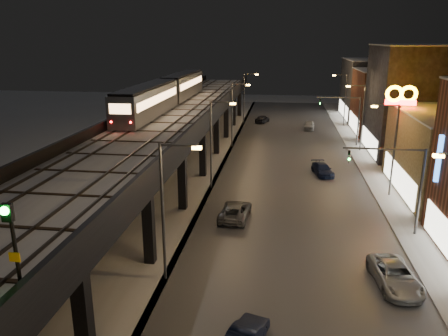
{
  "coord_description": "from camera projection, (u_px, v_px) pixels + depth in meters",
  "views": [
    {
      "loc": [
        6.4,
        -11.12,
        14.86
      ],
      "look_at": [
        1.9,
        21.74,
        5.0
      ],
      "focal_mm": 35.0,
      "sensor_mm": 36.0,
      "label": 1
    }
  ],
  "objects": [
    {
      "name": "elevated_viaduct",
      "position": [
        162.0,
        132.0,
        45.04
      ],
      "size": [
        9.0,
        100.0,
        6.3
      ],
      "color": "black",
      "rests_on": "ground"
    },
    {
      "name": "streetlight_left_2",
      "position": [
        213.0,
        139.0,
        43.63
      ],
      "size": [
        2.57,
        0.28,
        9.0
      ],
      "color": "#38383A",
      "rests_on": "ground"
    },
    {
      "name": "car_onc_white",
      "position": [
        322.0,
        170.0,
        49.24
      ],
      "size": [
        2.65,
        4.6,
        1.25
      ],
      "primitive_type": "imported",
      "rotation": [
        0.0,
        0.0,
        0.22
      ],
      "color": "#101938",
      "rests_on": "ground"
    },
    {
      "name": "streetlight_right_4",
      "position": [
        344.0,
        96.0,
        75.59
      ],
      "size": [
        2.56,
        0.28,
        9.0
      ],
      "color": "#38383A",
      "rests_on": "ground"
    },
    {
      "name": "streetlight_left_1",
      "position": [
        167.0,
        203.0,
        26.53
      ],
      "size": [
        2.57,
        0.28,
        9.0
      ],
      "color": "#38383A",
      "rests_on": "ground"
    },
    {
      "name": "traffic_light_rig_a",
      "position": [
        406.0,
        180.0,
        33.18
      ],
      "size": [
        6.1,
        0.34,
        7.0
      ],
      "color": "#38383A",
      "rests_on": "ground"
    },
    {
      "name": "building_f",
      "position": [
        377.0,
        89.0,
        83.09
      ],
      "size": [
        12.2,
        16.2,
        11.16
      ],
      "color": "#2F2F32",
      "rests_on": "ground"
    },
    {
      "name": "car_far_white",
      "position": [
        262.0,
        119.0,
        79.91
      ],
      "size": [
        2.79,
        4.4,
        1.39
      ],
      "primitive_type": "imported",
      "rotation": [
        0.0,
        0.0,
        2.84
      ],
      "color": "black",
      "rests_on": "ground"
    },
    {
      "name": "viaduct_parapet_far",
      "position": [
        121.0,
        119.0,
        45.41
      ],
      "size": [
        0.3,
        100.0,
        1.1
      ],
      "primitive_type": "cube",
      "color": "black",
      "rests_on": "elevated_viaduct"
    },
    {
      "name": "streetlight_left_3",
      "position": [
        234.0,
        111.0,
        60.72
      ],
      "size": [
        2.57,
        0.28,
        9.0
      ],
      "color": "#38383A",
      "rests_on": "ground"
    },
    {
      "name": "viaduct_parapet_streetside",
      "position": [
        203.0,
        121.0,
        44.28
      ],
      "size": [
        0.3,
        100.0,
        1.1
      ],
      "primitive_type": "cube",
      "color": "black",
      "rests_on": "elevated_viaduct"
    },
    {
      "name": "subway_train",
      "position": [
        168.0,
        92.0,
        56.31
      ],
      "size": [
        2.81,
        34.15,
        3.35
      ],
      "color": "gray",
      "rests_on": "viaduct_trackbed"
    },
    {
      "name": "road_surface",
      "position": [
        291.0,
        179.0,
        47.88
      ],
      "size": [
        17.0,
        120.0,
        0.06
      ],
      "primitive_type": "cube",
      "color": "#46474D",
      "rests_on": "ground"
    },
    {
      "name": "viaduct_trackbed",
      "position": [
        161.0,
        124.0,
        44.95
      ],
      "size": [
        8.4,
        100.0,
        0.32
      ],
      "color": "#B2B7C1",
      "rests_on": "elevated_viaduct"
    },
    {
      "name": "sign_carwash",
      "position": [
        447.0,
        168.0,
        32.1
      ],
      "size": [
        1.57,
        0.35,
        8.15
      ],
      "color": "#38383A",
      "rests_on": "ground"
    },
    {
      "name": "car_mid_silver",
      "position": [
        235.0,
        211.0,
        37.2
      ],
      "size": [
        2.64,
        5.17,
        1.4
      ],
      "primitive_type": "imported",
      "rotation": [
        0.0,
        0.0,
        3.08
      ],
      "color": "#4E4F52",
      "rests_on": "ground"
    },
    {
      "name": "streetlight_right_3",
      "position": [
        361.0,
        113.0,
        58.49
      ],
      "size": [
        2.56,
        0.28,
        9.0
      ],
      "color": "#38383A",
      "rests_on": "ground"
    },
    {
      "name": "traffic_light_rig_b",
      "position": [
        350.0,
        115.0,
        61.67
      ],
      "size": [
        6.1,
        0.34,
        7.0
      ],
      "color": "#38383A",
      "rests_on": "ground"
    },
    {
      "name": "car_onc_dark",
      "position": [
        395.0,
        277.0,
        27.01
      ],
      "size": [
        2.9,
        5.31,
        1.41
      ],
      "primitive_type": "imported",
      "rotation": [
        0.0,
        0.0,
        0.11
      ],
      "color": "#90949D",
      "rests_on": "ground"
    },
    {
      "name": "building_e",
      "position": [
        394.0,
        102.0,
        69.94
      ],
      "size": [
        12.2,
        12.2,
        10.16
      ],
      "color": "brown",
      "rests_on": "ground"
    },
    {
      "name": "sidewalk_right",
      "position": [
        385.0,
        183.0,
        46.57
      ],
      "size": [
        4.0,
        120.0,
        0.14
      ],
      "primitive_type": "cube",
      "color": "#9FA1A8",
      "rests_on": "ground"
    },
    {
      "name": "building_d",
      "position": [
        422.0,
        102.0,
        56.08
      ],
      "size": [
        12.2,
        13.2,
        14.16
      ],
      "color": "#21222B",
      "rests_on": "ground"
    },
    {
      "name": "rail_signal",
      "position": [
        11.0,
        231.0,
        13.95
      ],
      "size": [
        0.38,
        0.45,
        3.28
      ],
      "color": "black",
      "rests_on": "viaduct_trackbed"
    },
    {
      "name": "sign_mcdonalds",
      "position": [
        400.0,
        104.0,
        43.71
      ],
      "size": [
        3.09,
        0.53,
        10.4
      ],
      "color": "#38383A",
      "rests_on": "ground"
    },
    {
      "name": "streetlight_left_4",
      "position": [
        245.0,
        95.0,
        77.82
      ],
      "size": [
        2.57,
        0.28,
        9.0
      ],
      "color": "#38383A",
      "rests_on": "ground"
    },
    {
      "name": "under_viaduct_pavement",
      "position": [
        171.0,
        174.0,
        49.63
      ],
      "size": [
        11.0,
        120.0,
        0.06
      ],
      "primitive_type": "cube",
      "color": "#9FA1A8",
      "rests_on": "ground"
    },
    {
      "name": "streetlight_right_2",
      "position": [
        392.0,
        144.0,
        41.4
      ],
      "size": [
        2.56,
        0.28,
        9.0
      ],
      "color": "#38383A",
      "rests_on": "ground"
    },
    {
      "name": "car_onc_red",
      "position": [
        309.0,
        125.0,
        73.95
      ],
      "size": [
        2.07,
        4.32,
        1.43
      ],
      "primitive_type": "imported",
      "rotation": [
        0.0,
        0.0,
        -0.09
      ],
      "color": "#969BA3",
      "rests_on": "ground"
    }
  ]
}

